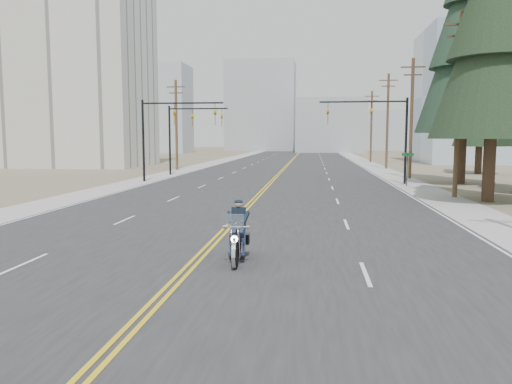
% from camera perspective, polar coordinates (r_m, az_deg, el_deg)
% --- Properties ---
extents(ground_plane, '(400.00, 400.00, 0.00)m').
position_cam_1_polar(ground_plane, '(10.97, -13.00, -14.00)').
color(ground_plane, '#776D56').
rests_on(ground_plane, ground).
extents(road, '(20.00, 200.00, 0.01)m').
position_cam_1_polar(road, '(79.86, 3.98, 3.48)').
color(road, '#303033').
rests_on(road, ground).
extents(sidewalk_left, '(3.00, 200.00, 0.01)m').
position_cam_1_polar(sidewalk_left, '(81.18, -4.17, 3.52)').
color(sidewalk_left, '#A5A5A0').
rests_on(sidewalk_left, ground).
extents(sidewalk_right, '(3.00, 200.00, 0.01)m').
position_cam_1_polar(sidewalk_right, '(80.18, 12.23, 3.36)').
color(sidewalk_right, '#A5A5A0').
rests_on(sidewalk_right, ground).
extents(traffic_mast_left, '(7.10, 0.26, 7.00)m').
position_cam_1_polar(traffic_mast_left, '(43.54, -10.26, 7.64)').
color(traffic_mast_left, black).
rests_on(traffic_mast_left, ground).
extents(traffic_mast_right, '(7.10, 0.26, 7.00)m').
position_cam_1_polar(traffic_mast_right, '(42.06, 14.09, 7.61)').
color(traffic_mast_right, black).
rests_on(traffic_mast_right, ground).
extents(traffic_mast_far, '(6.10, 0.26, 7.00)m').
position_cam_1_polar(traffic_mast_far, '(51.33, -8.03, 7.37)').
color(traffic_mast_far, black).
rests_on(traffic_mast_far, ground).
extents(street_sign, '(0.90, 0.06, 2.62)m').
position_cam_1_polar(street_sign, '(40.40, 16.91, 3.15)').
color(street_sign, black).
rests_on(street_sign, ground).
extents(utility_pole_b, '(2.20, 0.30, 11.50)m').
position_cam_1_polar(utility_pole_b, '(33.98, 22.14, 9.49)').
color(utility_pole_b, brown).
rests_on(utility_pole_b, ground).
extents(utility_pole_c, '(2.20, 0.30, 11.00)m').
position_cam_1_polar(utility_pole_c, '(48.57, 17.34, 8.24)').
color(utility_pole_c, brown).
rests_on(utility_pole_c, ground).
extents(utility_pole_d, '(2.20, 0.30, 11.50)m').
position_cam_1_polar(utility_pole_d, '(63.37, 14.80, 8.00)').
color(utility_pole_d, brown).
rests_on(utility_pole_d, ground).
extents(utility_pole_e, '(2.20, 0.30, 11.00)m').
position_cam_1_polar(utility_pole_e, '(80.22, 13.05, 7.44)').
color(utility_pole_e, brown).
rests_on(utility_pole_e, ground).
extents(utility_pole_left, '(2.20, 0.30, 10.50)m').
position_cam_1_polar(utility_pole_left, '(59.90, -9.09, 7.75)').
color(utility_pole_left, brown).
rests_on(utility_pole_left, ground).
extents(apartment_block, '(18.00, 14.00, 30.00)m').
position_cam_1_polar(apartment_block, '(72.83, -19.90, 14.70)').
color(apartment_block, silver).
rests_on(apartment_block, ground).
extents(glass_building, '(24.00, 16.00, 20.00)m').
position_cam_1_polar(glass_building, '(84.86, 26.51, 9.76)').
color(glass_building, '#9EB5CC').
rests_on(glass_building, ground).
extents(haze_bldg_a, '(14.00, 12.00, 22.00)m').
position_cam_1_polar(haze_bldg_a, '(130.70, -10.79, 9.25)').
color(haze_bldg_a, '#B7BCC6').
rests_on(haze_bldg_a, ground).
extents(haze_bldg_b, '(18.00, 14.00, 14.00)m').
position_cam_1_polar(haze_bldg_b, '(134.80, 8.48, 7.50)').
color(haze_bldg_b, '#ADB2B7').
rests_on(haze_bldg_b, ground).
extents(haze_bldg_c, '(16.00, 12.00, 18.00)m').
position_cam_1_polar(haze_bldg_c, '(125.24, 23.68, 8.07)').
color(haze_bldg_c, '#B7BCC6').
rests_on(haze_bldg_c, ground).
extents(haze_bldg_d, '(20.00, 15.00, 26.00)m').
position_cam_1_polar(haze_bldg_d, '(150.78, 0.60, 9.70)').
color(haze_bldg_d, '#ADB2B7').
rests_on(haze_bldg_d, ground).
extents(haze_bldg_e, '(14.00, 14.00, 12.00)m').
position_cam_1_polar(haze_bldg_e, '(161.15, 14.27, 6.79)').
color(haze_bldg_e, '#B7BCC6').
rests_on(haze_bldg_e, ground).
extents(haze_bldg_f, '(12.00, 12.00, 16.00)m').
position_cam_1_polar(haze_bldg_f, '(149.65, -14.58, 7.61)').
color(haze_bldg_f, '#ADB2B7').
rests_on(haze_bldg_f, ground).
extents(motorcyclist, '(1.15, 2.45, 1.87)m').
position_cam_1_polar(motorcyclist, '(15.21, -2.11, -4.51)').
color(motorcyclist, black).
rests_on(motorcyclist, ground).
extents(conifer_near, '(7.01, 7.01, 18.57)m').
position_cam_1_polar(conifer_near, '(33.06, 25.80, 17.64)').
color(conifer_near, '#382619').
rests_on(conifer_near, ground).
extents(conifer_tall, '(7.58, 7.58, 21.07)m').
position_cam_1_polar(conifer_tall, '(45.11, 22.97, 16.36)').
color(conifer_tall, '#382619').
rests_on(conifer_tall, ground).
extents(conifer_far, '(5.41, 5.41, 14.50)m').
position_cam_1_polar(conifer_far, '(57.63, 24.37, 10.18)').
color(conifer_far, '#382619').
rests_on(conifer_far, ground).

